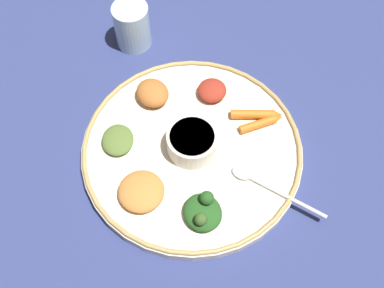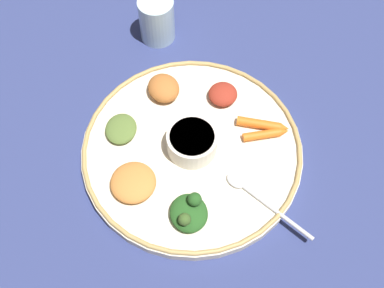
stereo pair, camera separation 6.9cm
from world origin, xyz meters
name	(u,v)px [view 2 (the right image)]	position (x,y,z in m)	size (l,w,h in m)	color
ground_plane	(192,154)	(0.00, 0.00, 0.00)	(2.40, 2.40, 0.00)	navy
platter	(192,151)	(0.00, 0.00, 0.01)	(0.38, 0.38, 0.02)	beige
platter_rim	(192,147)	(0.00, 0.00, 0.02)	(0.38, 0.38, 0.01)	tan
center_bowl	(192,142)	(0.00, 0.00, 0.04)	(0.09, 0.09, 0.04)	silver
spoon	(255,195)	(0.06, -0.12, 0.02)	(0.09, 0.16, 0.01)	silver
greens_pile	(189,212)	(-0.05, -0.11, 0.03)	(0.07, 0.08, 0.04)	#23511E
carrot_near_spoon	(265,134)	(0.13, -0.03, 0.03)	(0.08, 0.03, 0.01)	orange
carrot_outer	(262,125)	(0.13, -0.01, 0.03)	(0.08, 0.07, 0.02)	orange
mound_squash	(133,182)	(-0.12, -0.03, 0.03)	(0.08, 0.08, 0.02)	#C67A38
mound_chickpea	(164,88)	(0.00, 0.13, 0.04)	(0.06, 0.06, 0.03)	#B2662D
mound_beet	(223,94)	(0.09, 0.07, 0.03)	(0.05, 0.05, 0.03)	maroon
mound_collards	(121,129)	(-0.10, 0.08, 0.03)	(0.06, 0.05, 0.02)	#567033
drinking_glass	(157,22)	(0.05, 0.28, 0.04)	(0.07, 0.07, 0.09)	silver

